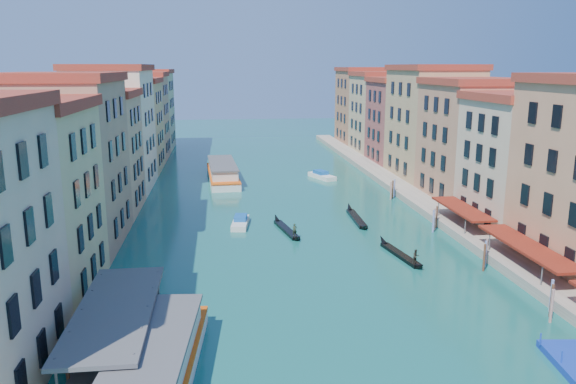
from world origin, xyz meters
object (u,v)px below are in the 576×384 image
(vaporetto_near, at_px, (150,377))
(gondola_fore, at_px, (286,229))
(vaporetto_far, at_px, (222,172))
(gondola_right, at_px, (401,254))
(vaporetto_stop, at_px, (117,336))

(vaporetto_near, xyz_separation_m, gondola_fore, (12.99, 35.71, -1.10))
(vaporetto_far, xyz_separation_m, gondola_right, (19.26, -46.26, -1.07))
(vaporetto_far, relative_size, gondola_right, 2.11)
(gondola_right, bearing_deg, vaporetto_near, -144.79)
(gondola_fore, bearing_deg, gondola_right, -55.55)
(vaporetto_stop, bearing_deg, gondola_right, 33.59)
(vaporetto_stop, xyz_separation_m, vaporetto_near, (3.02, -6.00, 0.02))
(vaporetto_stop, xyz_separation_m, vaporetto_far, (8.20, 64.50, 0.04))
(vaporetto_stop, height_order, gondola_right, vaporetto_stop)
(vaporetto_stop, height_order, gondola_fore, vaporetto_stop)
(vaporetto_far, bearing_deg, gondola_right, -70.41)
(vaporetto_near, bearing_deg, gondola_fore, 75.24)
(gondola_fore, bearing_deg, vaporetto_near, -120.46)
(gondola_right, bearing_deg, vaporetto_far, 103.05)
(gondola_fore, xyz_separation_m, gondola_right, (11.44, -11.48, 0.04))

